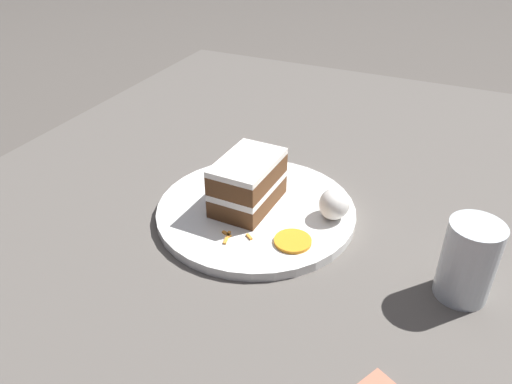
{
  "coord_description": "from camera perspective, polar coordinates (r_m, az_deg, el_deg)",
  "views": [
    {
      "loc": [
        -0.58,
        -0.28,
        0.47
      ],
      "look_at": [
        -0.02,
        -0.02,
        0.08
      ],
      "focal_mm": 35.0,
      "sensor_mm": 36.0,
      "label": 1
    }
  ],
  "objects": [
    {
      "name": "dining_table",
      "position": [
        0.79,
        -0.81,
        -2.47
      ],
      "size": [
        1.35,
        0.95,
        0.04
      ],
      "primitive_type": "cube",
      "color": "#56514C",
      "rests_on": "ground"
    },
    {
      "name": "drinking_glass",
      "position": [
        0.65,
        22.97,
        -7.75
      ],
      "size": [
        0.06,
        0.06,
        0.1
      ],
      "color": "silver",
      "rests_on": "dining_table"
    },
    {
      "name": "plate",
      "position": [
        0.75,
        0.0,
        -2.18
      ],
      "size": [
        0.3,
        0.3,
        0.01
      ],
      "primitive_type": "cylinder",
      "color": "white",
      "rests_on": "dining_table"
    },
    {
      "name": "cake_slice",
      "position": [
        0.73,
        -0.94,
        1.11
      ],
      "size": [
        0.12,
        0.08,
        0.08
      ],
      "rotation": [
        0.0,
        0.0,
        4.68
      ],
      "color": "brown",
      "rests_on": "plate"
    },
    {
      "name": "carrot_shreds_scatter",
      "position": [
        0.75,
        -0.6,
        -1.55
      ],
      "size": [
        0.18,
        0.16,
        0.0
      ],
      "color": "orange",
      "rests_on": "plate"
    },
    {
      "name": "cream_dollop",
      "position": [
        0.72,
        9.0,
        -1.23
      ],
      "size": [
        0.05,
        0.04,
        0.05
      ],
      "primitive_type": "ellipsoid",
      "color": "white",
      "rests_on": "plate"
    },
    {
      "name": "ground_plane",
      "position": [
        0.8,
        -0.8,
        -3.64
      ],
      "size": [
        6.0,
        6.0,
        0.0
      ],
      "primitive_type": "plane",
      "color": "#4C4742",
      "rests_on": "ground"
    },
    {
      "name": "orange_garnish",
      "position": [
        0.68,
        4.22,
        -5.62
      ],
      "size": [
        0.05,
        0.05,
        0.0
      ],
      "primitive_type": "cylinder",
      "color": "orange",
      "rests_on": "plate"
    }
  ]
}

